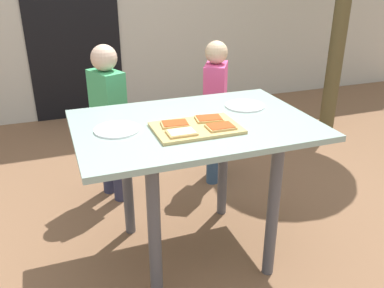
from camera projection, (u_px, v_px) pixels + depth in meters
ground_plane at (194, 250)px, 2.33m from camera, size 16.00×16.00×0.00m
house_door at (72, 18)px, 3.94m from camera, size 0.90×0.02×2.00m
dining_table at (195, 145)px, 2.06m from camera, size 1.17×0.80×0.78m
cutting_board at (196, 128)px, 1.92m from camera, size 0.40×0.27×0.02m
pizza_slice_far_left at (175, 124)px, 1.93m from camera, size 0.14×0.11×0.01m
pizza_slice_near_right at (221, 127)px, 1.89m from camera, size 0.13×0.09×0.01m
pizza_slice_near_left at (182, 133)px, 1.83m from camera, size 0.13×0.10×0.01m
pizza_slice_far_right at (209, 118)px, 1.99m from camera, size 0.14×0.11×0.01m
plate_white_right at (245, 106)px, 2.22m from camera, size 0.22×0.22×0.01m
plate_white_left at (117, 129)px, 1.91m from camera, size 0.22×0.22×0.01m
child_left at (109, 115)px, 2.63m from camera, size 0.22×0.28×1.04m
child_right at (215, 105)px, 2.87m from camera, size 0.24×0.28×1.02m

